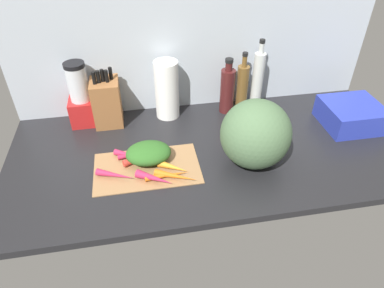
{
  "coord_description": "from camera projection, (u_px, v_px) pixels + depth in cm",
  "views": [
    {
      "loc": [
        -28.78,
        -114.07,
        92.39
      ],
      "look_at": [
        -9.36,
        -6.1,
        8.19
      ],
      "focal_mm": 32.65,
      "sensor_mm": 36.0,
      "label": 1
    }
  ],
  "objects": [
    {
      "name": "ground_plane",
      "position": [
        211.0,
        151.0,
        1.5
      ],
      "size": [
        170.0,
        80.0,
        3.0
      ],
      "primitive_type": "cube",
      "color": "black"
    },
    {
      "name": "wall_back",
      "position": [
        195.0,
        47.0,
        1.61
      ],
      "size": [
        170.0,
        3.0,
        60.0
      ],
      "primitive_type": "cube",
      "color": "#ADB7C1",
      "rests_on": "ground_plane"
    },
    {
      "name": "cutting_board",
      "position": [
        147.0,
        168.0,
        1.39
      ],
      "size": [
        41.67,
        24.95,
        0.8
      ],
      "primitive_type": "cube",
      "color": "#997047",
      "rests_on": "ground_plane"
    },
    {
      "name": "carrot_0",
      "position": [
        154.0,
        178.0,
        1.31
      ],
      "size": [
        14.47,
        10.81,
        3.4
      ],
      "primitive_type": "cone",
      "rotation": [
        0.0,
        1.57,
        -0.56
      ],
      "color": "#B2264C",
      "rests_on": "cutting_board"
    },
    {
      "name": "carrot_1",
      "position": [
        130.0,
        155.0,
        1.42
      ],
      "size": [
        13.33,
        8.68,
        2.62
      ],
      "primitive_type": "cone",
      "rotation": [
        0.0,
        1.57,
        -0.48
      ],
      "color": "#B2264C",
      "rests_on": "cutting_board"
    },
    {
      "name": "carrot_2",
      "position": [
        150.0,
        151.0,
        1.44
      ],
      "size": [
        12.77,
        6.8,
        2.97
      ],
      "primitive_type": "cone",
      "rotation": [
        0.0,
        1.57,
        -0.33
      ],
      "color": "#B2264C",
      "rests_on": "cutting_board"
    },
    {
      "name": "carrot_3",
      "position": [
        176.0,
        176.0,
        1.32
      ],
      "size": [
        16.11,
        9.6,
        2.82
      ],
      "primitive_type": "cone",
      "rotation": [
        0.0,
        1.57,
        -0.44
      ],
      "color": "orange",
      "rests_on": "cutting_board"
    },
    {
      "name": "carrot_4",
      "position": [
        132.0,
        155.0,
        1.43
      ],
      "size": [
        11.76,
        2.49,
        2.01
      ],
      "primitive_type": "cone",
      "rotation": [
        0.0,
        1.57,
        0.04
      ],
      "color": "#B2264C",
      "rests_on": "cutting_board"
    },
    {
      "name": "carrot_5",
      "position": [
        167.0,
        175.0,
        1.33
      ],
      "size": [
        17.13,
        3.12,
        2.29
      ],
      "primitive_type": "cone",
      "rotation": [
        0.0,
        1.57,
        0.05
      ],
      "color": "orange",
      "rests_on": "cutting_board"
    },
    {
      "name": "carrot_6",
      "position": [
        115.0,
        175.0,
        1.33
      ],
      "size": [
        14.84,
        8.64,
        2.82
      ],
      "primitive_type": "cone",
      "rotation": [
        0.0,
        1.57,
        -0.42
      ],
      "color": "#B2264C",
      "rests_on": "cutting_board"
    },
    {
      "name": "carrot_7",
      "position": [
        173.0,
        167.0,
        1.36
      ],
      "size": [
        12.1,
        9.35,
        3.05
      ],
      "primitive_type": "cone",
      "rotation": [
        0.0,
        1.57,
        -0.58
      ],
      "color": "orange",
      "rests_on": "cutting_board"
    },
    {
      "name": "carrot_8",
      "position": [
        144.0,
        157.0,
        1.41
      ],
      "size": [
        17.29,
        8.91,
        2.81
      ],
      "primitive_type": "cone",
      "rotation": [
        0.0,
        1.57,
        0.37
      ],
      "color": "red",
      "rests_on": "cutting_board"
    },
    {
      "name": "carrot_greens_pile",
      "position": [
        148.0,
        153.0,
        1.39
      ],
      "size": [
        18.16,
        13.97,
        7.69
      ],
      "primitive_type": "ellipsoid",
      "color": "#2D6023",
      "rests_on": "cutting_board"
    },
    {
      "name": "winter_squash",
      "position": [
        256.0,
        134.0,
        1.34
      ],
      "size": [
        27.48,
        26.52,
        27.71
      ],
      "primitive_type": "ellipsoid",
      "color": "#4C6B47",
      "rests_on": "ground_plane"
    },
    {
      "name": "knife_block",
      "position": [
        107.0,
        102.0,
        1.59
      ],
      "size": [
        12.43,
        13.7,
        27.0
      ],
      "color": "#905C33",
      "rests_on": "ground_plane"
    },
    {
      "name": "blender_appliance",
      "position": [
        81.0,
        98.0,
        1.57
      ],
      "size": [
        11.86,
        11.86,
        30.01
      ],
      "color": "red",
      "rests_on": "ground_plane"
    },
    {
      "name": "paper_towel_roll",
      "position": [
        167.0,
        90.0,
        1.62
      ],
      "size": [
        11.14,
        11.14,
        27.71
      ],
      "primitive_type": "cylinder",
      "color": "white",
      "rests_on": "ground_plane"
    },
    {
      "name": "bottle_0",
      "position": [
        227.0,
        90.0,
        1.66
      ],
      "size": [
        6.88,
        6.88,
        27.39
      ],
      "color": "#471919",
      "rests_on": "ground_plane"
    },
    {
      "name": "bottle_1",
      "position": [
        242.0,
        86.0,
        1.69
      ],
      "size": [
        5.75,
        5.75,
        28.92
      ],
      "color": "brown",
      "rests_on": "ground_plane"
    },
    {
      "name": "bottle_2",
      "position": [
        257.0,
        80.0,
        1.67
      ],
      "size": [
        5.35,
        5.35,
        35.0
      ],
      "color": "silver",
      "rests_on": "ground_plane"
    },
    {
      "name": "dish_rack",
      "position": [
        351.0,
        115.0,
        1.61
      ],
      "size": [
        25.19,
        23.85,
        10.55
      ],
      "primitive_type": "cube",
      "color": "#2838AD",
      "rests_on": "ground_plane"
    }
  ]
}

